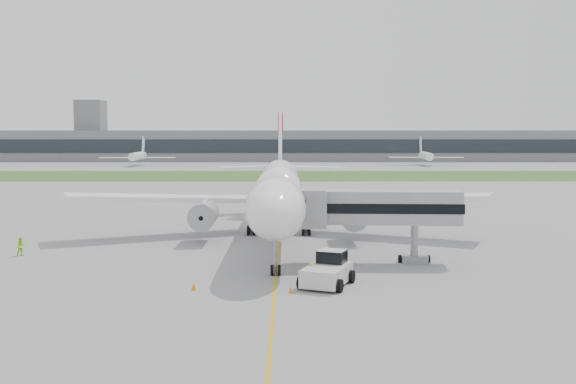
{
  "coord_description": "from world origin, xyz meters",
  "views": [
    {
      "loc": [
        0.91,
        -67.31,
        11.52
      ],
      "look_at": [
        1.06,
        2.0,
        5.46
      ],
      "focal_mm": 40.0,
      "sensor_mm": 36.0,
      "label": 1
    }
  ],
  "objects_px": {
    "airliner": "(279,188)",
    "ground_crew_near": "(310,274)",
    "pushback_tug": "(328,270)",
    "jet_bridge": "(373,208)"
  },
  "relations": [
    {
      "from": "airliner",
      "to": "ground_crew_near",
      "type": "distance_m",
      "value": 24.16
    },
    {
      "from": "airliner",
      "to": "pushback_tug",
      "type": "bearing_deg",
      "value": -79.92
    },
    {
      "from": "pushback_tug",
      "to": "ground_crew_near",
      "type": "xyz_separation_m",
      "value": [
        -1.43,
        -0.27,
        -0.29
      ]
    },
    {
      "from": "jet_bridge",
      "to": "ground_crew_near",
      "type": "distance_m",
      "value": 11.28
    },
    {
      "from": "airliner",
      "to": "ground_crew_near",
      "type": "relative_size",
      "value": 30.2
    },
    {
      "from": "ground_crew_near",
      "to": "airliner",
      "type": "bearing_deg",
      "value": -104.38
    },
    {
      "from": "pushback_tug",
      "to": "jet_bridge",
      "type": "xyz_separation_m",
      "value": [
        4.54,
        8.35,
        3.86
      ]
    },
    {
      "from": "pushback_tug",
      "to": "ground_crew_near",
      "type": "relative_size",
      "value": 3.19
    },
    {
      "from": "airliner",
      "to": "pushback_tug",
      "type": "distance_m",
      "value": 24.04
    },
    {
      "from": "airliner",
      "to": "pushback_tug",
      "type": "xyz_separation_m",
      "value": [
        4.13,
        -23.25,
        -4.48
      ]
    }
  ]
}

